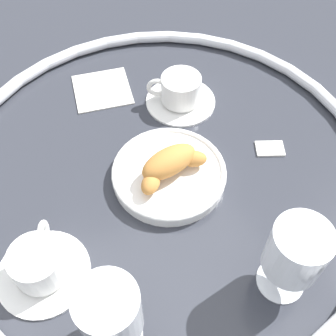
% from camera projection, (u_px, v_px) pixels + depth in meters
% --- Properties ---
extents(ground_plane, '(2.20, 2.20, 0.00)m').
position_uv_depth(ground_plane, '(161.00, 168.00, 0.72)').
color(ground_plane, '#2D3038').
extents(table_chrome_rim, '(0.74, 0.74, 0.02)m').
position_uv_depth(table_chrome_rim, '(161.00, 164.00, 0.71)').
color(table_chrome_rim, silver).
rests_on(table_chrome_rim, ground_plane).
extents(pastry_plate, '(0.19, 0.19, 0.02)m').
position_uv_depth(pastry_plate, '(168.00, 174.00, 0.69)').
color(pastry_plate, white).
rests_on(pastry_plate, ground_plane).
extents(croissant_large, '(0.14, 0.07, 0.04)m').
position_uv_depth(croissant_large, '(169.00, 164.00, 0.67)').
color(croissant_large, '#BC7A38').
rests_on(croissant_large, pastry_plate).
extents(coffee_cup_near, '(0.14, 0.14, 0.06)m').
position_uv_depth(coffee_cup_near, '(180.00, 92.00, 0.79)').
color(coffee_cup_near, white).
rests_on(coffee_cup_near, ground_plane).
extents(coffee_cup_far, '(0.14, 0.14, 0.06)m').
position_uv_depth(coffee_cup_far, '(40.00, 265.00, 0.58)').
color(coffee_cup_far, white).
rests_on(coffee_cup_far, ground_plane).
extents(juice_glass_left, '(0.08, 0.08, 0.14)m').
position_uv_depth(juice_glass_left, '(110.00, 314.00, 0.48)').
color(juice_glass_left, white).
rests_on(juice_glass_left, ground_plane).
extents(juice_glass_right, '(0.08, 0.08, 0.14)m').
position_uv_depth(juice_glass_right, '(296.00, 253.00, 0.52)').
color(juice_glass_right, white).
rests_on(juice_glass_right, ground_plane).
extents(sugar_packet, '(0.06, 0.05, 0.01)m').
position_uv_depth(sugar_packet, '(270.00, 148.00, 0.74)').
color(sugar_packet, white).
rests_on(sugar_packet, ground_plane).
extents(folded_napkin, '(0.14, 0.14, 0.01)m').
position_uv_depth(folded_napkin, '(101.00, 89.00, 0.83)').
color(folded_napkin, silver).
rests_on(folded_napkin, ground_plane).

